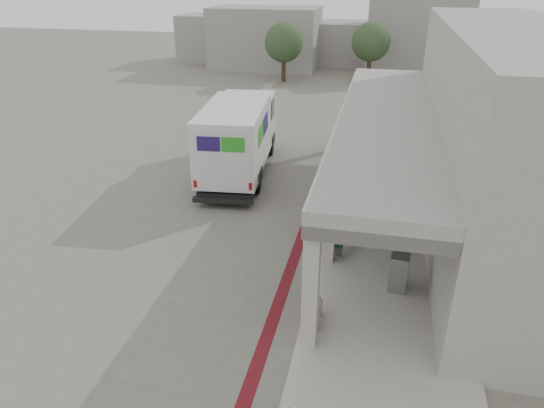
# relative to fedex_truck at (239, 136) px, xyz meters

# --- Properties ---
(ground) EXTENTS (120.00, 120.00, 0.00)m
(ground) POSITION_rel_fedex_truck_xyz_m (2.85, -7.29, -1.82)
(ground) COLOR #646056
(ground) RESTS_ON ground
(bike_lane_stripe) EXTENTS (0.35, 40.00, 0.01)m
(bike_lane_stripe) POSITION_rel_fedex_truck_xyz_m (3.85, -5.29, -1.81)
(bike_lane_stripe) COLOR maroon
(bike_lane_stripe) RESTS_ON ground
(sidewalk) EXTENTS (4.40, 28.00, 0.12)m
(sidewalk) POSITION_rel_fedex_truck_xyz_m (6.85, -7.29, -1.76)
(sidewalk) COLOR #9F9B8E
(sidewalk) RESTS_ON ground
(transit_building) EXTENTS (7.60, 17.00, 7.00)m
(transit_building) POSITION_rel_fedex_truck_xyz_m (9.68, -2.79, 1.58)
(transit_building) COLOR gray
(transit_building) RESTS_ON ground
(distant_backdrop) EXTENTS (28.00, 10.00, 6.50)m
(distant_backdrop) POSITION_rel_fedex_truck_xyz_m (0.00, 28.59, 0.89)
(distant_backdrop) COLOR gray
(distant_backdrop) RESTS_ON ground
(tree_left) EXTENTS (3.20, 3.20, 4.80)m
(tree_left) POSITION_rel_fedex_truck_xyz_m (-2.15, 20.71, 1.36)
(tree_left) COLOR #38281C
(tree_left) RESTS_ON ground
(tree_mid) EXTENTS (3.20, 3.20, 4.80)m
(tree_mid) POSITION_rel_fedex_truck_xyz_m (4.85, 22.71, 1.36)
(tree_mid) COLOR #38281C
(tree_mid) RESTS_ON ground
(tree_right) EXTENTS (3.20, 3.20, 4.80)m
(tree_right) POSITION_rel_fedex_truck_xyz_m (12.85, 21.71, 1.36)
(tree_right) COLOR #38281C
(tree_right) RESTS_ON ground
(fedex_truck) EXTENTS (3.30, 8.22, 3.41)m
(fedex_truck) POSITION_rel_fedex_truck_xyz_m (0.00, 0.00, 0.00)
(fedex_truck) COLOR black
(fedex_truck) RESTS_ON ground
(bench) EXTENTS (0.94, 1.80, 0.42)m
(bench) POSITION_rel_fedex_truck_xyz_m (5.45, -5.77, -1.40)
(bench) COLOR slate
(bench) RESTS_ON sidewalk
(bollard_near) EXTENTS (0.44, 0.44, 0.65)m
(bollard_near) POSITION_rel_fedex_truck_xyz_m (4.95, -10.18, -1.37)
(bollard_near) COLOR gray
(bollard_near) RESTS_ON sidewalk
(bollard_far) EXTENTS (0.40, 0.40, 0.59)m
(bollard_far) POSITION_rel_fedex_truck_xyz_m (4.95, -9.65, -1.40)
(bollard_far) COLOR gray
(bollard_far) RESTS_ON sidewalk
(utility_cabinet) EXTENTS (0.59, 0.74, 1.14)m
(utility_cabinet) POSITION_rel_fedex_truck_xyz_m (7.15, -7.89, -1.13)
(utility_cabinet) COLOR slate
(utility_cabinet) RESTS_ON sidewalk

